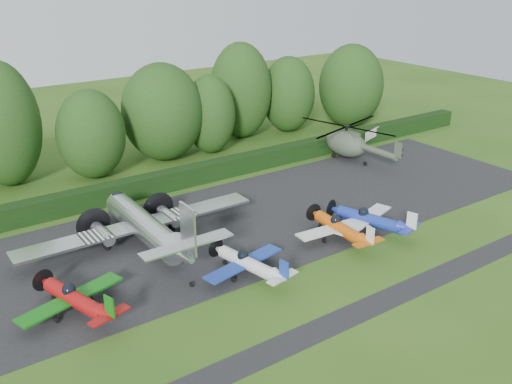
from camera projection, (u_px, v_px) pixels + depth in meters
ground at (284, 281)px, 41.81m from camera, size 160.00×160.00×0.00m
apron at (214, 232)px, 49.41m from camera, size 70.00×18.00×0.01m
taxiway_verge at (340, 321)px, 37.25m from camera, size 70.00×2.00×0.00m
hedgerow at (159, 192)px, 57.78m from camera, size 90.00×1.60×2.00m
transport_plane at (146, 226)px, 46.16m from camera, size 20.53×15.74×6.58m
light_plane_red at (75, 299)px, 37.48m from camera, size 7.56×7.95×2.90m
light_plane_white at (248, 263)px, 41.99m from camera, size 7.08×7.44×2.72m
light_plane_orange at (340, 228)px, 47.37m from camera, size 7.43×7.81×2.86m
light_plane_blue at (370, 219)px, 48.88m from camera, size 7.62×8.01×2.93m
helicopter at (346, 141)px, 66.67m from camera, size 12.40×14.51×3.99m
sign_board at (372, 135)px, 71.65m from camera, size 3.68×0.14×2.07m
tree_0 at (91, 134)px, 59.99m from camera, size 7.20×7.20×9.56m
tree_3 at (210, 114)px, 67.82m from camera, size 6.09×6.09×9.50m
tree_4 at (241, 91)px, 73.28m from camera, size 7.95×7.95×12.36m
tree_5 at (352, 80)px, 84.81m from camera, size 6.61×6.61×10.25m
tree_8 at (351, 86)px, 78.48m from camera, size 8.85×8.85×11.38m
tree_9 at (288, 94)px, 76.35m from camera, size 7.16×7.16×10.13m
tree_10 at (2, 125)px, 57.23m from camera, size 7.58×7.58×12.98m
tree_11 at (162, 112)px, 65.27m from camera, size 9.36×9.36×11.26m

